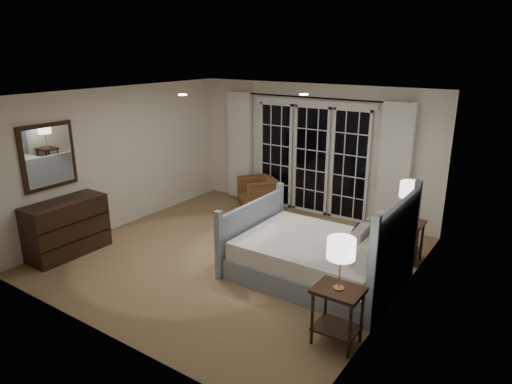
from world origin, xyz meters
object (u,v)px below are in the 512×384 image
Objects in this scene: armchair at (257,192)px; dresser at (67,228)px; bed at (320,256)px; lamp_left at (341,249)px; lamp_right at (411,190)px; nightstand_left at (338,308)px; nightstand_right at (406,234)px.

armchair is 3.73m from dresser.
lamp_left is at bearing -56.43° from bed.
dresser is at bearing -157.55° from bed.
nightstand_left is at bearing -89.61° from lamp_right.
dresser is at bearing -176.78° from lamp_left.
lamp_left is at bearing -7.84° from armchair.
nightstand_left is 1.10× the size of lamp_right.
bed reaches higher than armchair.
bed is 3.52× the size of nightstand_right.
nightstand_left is 4.62m from armchair.
bed is 1.81× the size of dresser.
lamp_right is 3.43m from armchair.
lamp_left reaches higher than armchair.
lamp_left is at bearing -90.00° from nightstand_left.
nightstand_left is 2.51m from nightstand_right.
bed reaches higher than lamp_right.
nightstand_left is at bearing 3.22° from dresser.
lamp_right is (-0.02, 2.51, 0.68)m from nightstand_left.
lamp_right reaches higher than nightstand_right.
dresser is at bearing -148.26° from nightstand_right.
bed is at bearing -2.46° from armchair.
bed reaches higher than lamp_left.
lamp_right is (0.82, 1.25, 0.80)m from bed.
lamp_right is at bearing 90.39° from nightstand_left.
dresser is (-4.46, -2.76, 0.02)m from nightstand_right.
lamp_left reaches higher than nightstand_left.
lamp_left is 4.69m from armchair.
nightstand_left is 4.48m from dresser.
nightstand_left is (0.83, -1.25, 0.11)m from bed.
armchair is at bearing 140.26° from bed.
dresser is (-1.22, -3.52, 0.12)m from armchair.
nightstand_left is at bearing -89.61° from nightstand_right.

